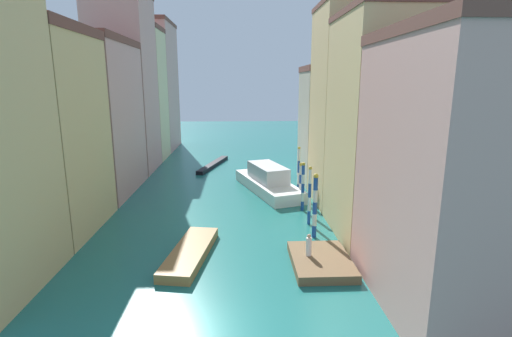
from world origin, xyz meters
TOP-DOWN VIEW (x-y plane):
  - ground_plane at (0.00, 24.50)m, footprint 154.00×154.00m
  - building_left_1 at (-12.62, 13.39)m, footprint 6.94×9.56m
  - building_left_2 at (-12.62, 24.36)m, footprint 6.94×12.00m
  - building_left_3 at (-12.62, 34.93)m, footprint 6.94×8.65m
  - building_left_4 at (-12.62, 42.92)m, footprint 6.94×7.34m
  - building_left_5 at (-12.62, 52.33)m, footprint 6.94×11.60m
  - building_right_0 at (12.62, 2.10)m, footprint 6.94×10.41m
  - building_right_1 at (12.62, 11.64)m, footprint 6.94×8.81m
  - building_right_2 at (12.62, 19.80)m, footprint 6.94×7.58m
  - building_right_3 at (12.62, 27.36)m, footprint 6.94×7.30m
  - waterfront_dock at (7.09, 6.40)m, footprint 3.66×5.13m
  - person_on_dock at (6.35, 6.68)m, footprint 0.36×0.36m
  - mooring_pole_0 at (7.54, 10.96)m, footprint 0.36×0.36m
  - mooring_pole_1 at (7.63, 13.67)m, footprint 0.28×0.28m
  - mooring_pole_2 at (7.68, 17.23)m, footprint 0.32×0.32m
  - mooring_pole_3 at (7.95, 20.10)m, footprint 0.36×0.36m
  - mooring_pole_4 at (8.00, 21.89)m, footprint 0.28×0.28m
  - vaporetto_white at (5.00, 23.82)m, footprint 6.95×12.38m
  - gondola_black at (-1.67, 36.61)m, footprint 3.77×10.81m
  - motorboat_0 at (-1.35, 7.97)m, footprint 3.31×7.82m

SIDE VIEW (x-z plane):
  - ground_plane at x=0.00m, z-range 0.00..0.00m
  - gondola_black at x=-1.67m, z-range 0.00..0.48m
  - waterfront_dock at x=7.09m, z-range 0.00..0.56m
  - motorboat_0 at x=-1.35m, z-range 0.00..0.62m
  - vaporetto_white at x=5.00m, z-range -0.34..2.49m
  - person_on_dock at x=6.35m, z-range 0.50..1.96m
  - mooring_pole_3 at x=7.95m, z-range 0.05..3.90m
  - mooring_pole_2 at x=7.68m, z-range 0.05..4.52m
  - mooring_pole_1 at x=7.63m, z-range 0.04..4.90m
  - mooring_pole_0 at x=7.54m, z-range 0.06..4.98m
  - mooring_pole_4 at x=8.00m, z-range 0.04..5.16m
  - building_right_3 at x=12.62m, z-range 0.01..13.21m
  - building_right_0 at x=12.62m, z-range 0.01..14.03m
  - building_left_1 at x=-12.62m, z-range 0.01..15.55m
  - building_left_2 at x=-12.62m, z-range 0.01..15.86m
  - building_right_1 at x=12.62m, z-range 0.01..16.35m
  - building_right_2 at x=12.62m, z-range 0.01..18.33m
  - building_left_4 at x=-12.62m, z-range 0.01..19.41m
  - building_left_5 at x=-12.62m, z-range 0.01..21.54m
  - building_left_3 at x=-12.62m, z-range 0.01..22.57m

